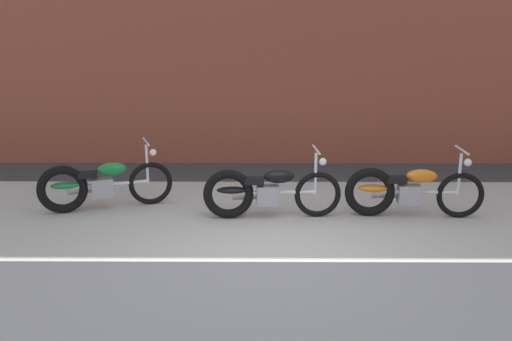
{
  "coord_description": "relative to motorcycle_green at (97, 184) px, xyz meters",
  "views": [
    {
      "loc": [
        -0.2,
        -5.77,
        2.6
      ],
      "look_at": [
        -0.24,
        1.42,
        0.75
      ],
      "focal_mm": 37.19,
      "sensor_mm": 36.0,
      "label": 1
    }
  ],
  "objects": [
    {
      "name": "ground_plane",
      "position": [
        2.66,
        -1.93,
        -0.4
      ],
      "size": [
        80.0,
        80.0,
        0.0
      ],
      "primitive_type": "plane",
      "color": "#38383A"
    },
    {
      "name": "sidewalk_slab",
      "position": [
        2.66,
        -0.18,
        -0.4
      ],
      "size": [
        36.0,
        3.5,
        0.01
      ],
      "primitive_type": "cube",
      "color": "#B2ADA3",
      "rests_on": "ground"
    },
    {
      "name": "brick_building_wall",
      "position": [
        2.66,
        3.27,
        2.06
      ],
      "size": [
        36.0,
        0.5,
        4.91
      ],
      "primitive_type": "cube",
      "color": "brown",
      "rests_on": "ground"
    },
    {
      "name": "motorcycle_green",
      "position": [
        0.0,
        0.0,
        0.0
      ],
      "size": [
        1.93,
        0.88,
        1.03
      ],
      "rotation": [
        0.0,
        0.0,
        0.34
      ],
      "color": "black",
      "rests_on": "ground"
    },
    {
      "name": "motorcycle_black",
      "position": [
        2.51,
        -0.36,
        0.0
      ],
      "size": [
        2.01,
        0.58,
        1.03
      ],
      "rotation": [
        0.0,
        0.0,
        0.06
      ],
      "color": "black",
      "rests_on": "ground"
    },
    {
      "name": "motorcycle_orange",
      "position": [
        4.57,
        -0.29,
        0.0
      ],
      "size": [
        2.01,
        0.58,
        1.03
      ],
      "rotation": [
        0.0,
        0.0,
        -0.05
      ],
      "color": "black",
      "rests_on": "ground"
    }
  ]
}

